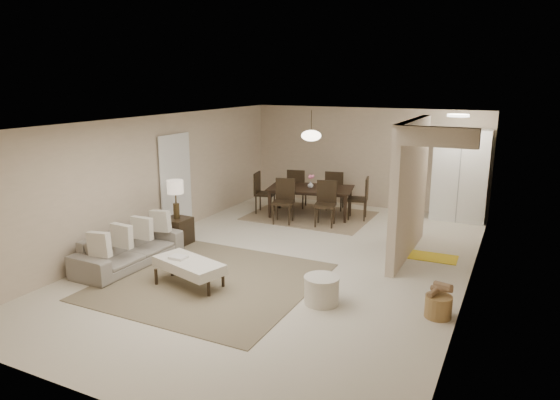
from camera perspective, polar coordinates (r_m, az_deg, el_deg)
The scene contains 22 objects.
floor at distance 9.06m, azimuth 1.17°, elevation -6.93°, with size 9.00×9.00×0.00m, color beige.
ceiling at distance 8.51m, azimuth 1.25°, elevation 9.03°, with size 9.00×9.00×0.00m, color white.
back_wall at distance 12.85m, azimuth 9.74°, elevation 4.79°, with size 6.00×6.00×0.00m, color #BFAA90.
left_wall at distance 10.30m, azimuth -14.11°, elevation 2.41°, with size 9.00×9.00×0.00m, color #BFAA90.
right_wall at distance 7.95m, azimuth 21.20°, elevation -1.37°, with size 9.00×9.00×0.00m, color #BFAA90.
partition at distance 9.32m, azimuth 14.61°, elevation 1.22°, with size 0.15×2.50×2.50m, color #BFAA90.
doorway at distance 10.79m, azimuth -11.87°, elevation 1.77°, with size 0.04×0.90×2.04m, color black.
pantry_cabinet at distance 12.10m, azimuth 19.95°, elevation 2.66°, with size 1.20×0.55×2.10m, color white.
flush_light at distance 10.99m, azimuth 19.70°, elevation 9.08°, with size 0.44×0.44×0.05m, color white.
living_rug at distance 8.25m, azimuth -7.90°, elevation -9.16°, with size 3.20×3.20×0.01m, color brown.
sofa at distance 9.16m, azimuth -16.88°, elevation -5.34°, with size 0.80×2.04×0.60m, color gray.
ottoman_bench at distance 8.00m, azimuth -10.38°, elevation -7.38°, with size 1.30×0.85×0.43m.
side_table at distance 10.07m, azimuth -11.64°, elevation -3.50°, with size 0.48×0.48×0.53m, color black.
table_lamp at distance 9.86m, azimuth -11.87°, elevation 1.10°, with size 0.32×0.32×0.76m.
round_pouf at distance 7.38m, azimuth 4.78°, elevation -10.23°, with size 0.52×0.52×0.40m, color silver.
wicker_basket at distance 7.31m, azimuth 17.63°, elevation -11.52°, with size 0.37×0.37×0.31m, color #96663C.
dining_rug at distance 11.95m, azimuth 3.45°, elevation -1.81°, with size 2.80×2.10×0.01m, color #876F54.
dining_table at distance 11.86m, azimuth 3.47°, elevation -0.22°, with size 1.96×1.10×0.69m, color black.
dining_chairs at distance 11.83m, azimuth 3.48°, elevation 0.50°, with size 2.71×2.18×1.00m.
vase at distance 11.77m, azimuth 3.50°, elevation 1.77°, with size 0.15×0.15×0.15m, color silver.
yellow_mat at distance 9.62m, azimuth 17.09°, elevation -6.27°, with size 0.85×0.52×0.01m, color yellow.
pendant_light at distance 11.59m, azimuth 3.59°, elevation 7.36°, with size 0.46×0.46×0.71m.
Camera 1 is at (3.58, -7.69, 3.18)m, focal length 32.00 mm.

